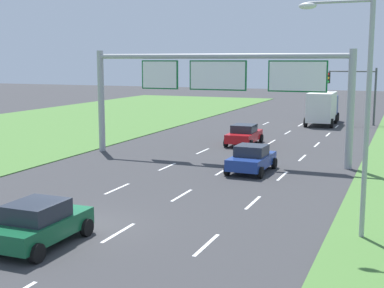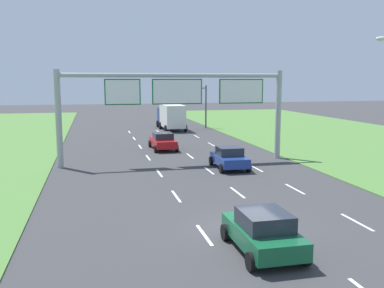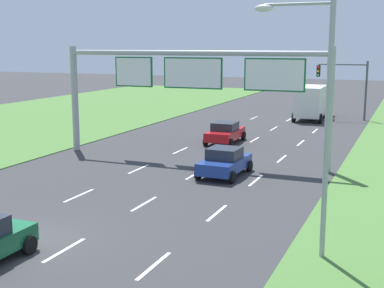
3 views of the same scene
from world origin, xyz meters
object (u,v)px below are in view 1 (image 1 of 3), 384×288
at_px(car_lead_silver, 252,159).
at_px(traffic_light_mast, 355,86).
at_px(box_truck, 323,107).
at_px(car_near_red, 244,135).
at_px(sign_gantry, 220,83).
at_px(car_mid_lane, 39,223).
at_px(street_lamp, 357,97).

relative_size(car_lead_silver, traffic_light_mast, 0.72).
bearing_deg(box_truck, car_near_red, -104.18).
height_order(sign_gantry, traffic_light_mast, sign_gantry).
height_order(car_near_red, car_mid_lane, car_mid_lane).
height_order(car_near_red, car_lead_silver, car_lead_silver).
bearing_deg(street_lamp, car_near_red, 116.86).
xyz_separation_m(box_truck, traffic_light_mast, (2.89, 0.83, 2.14)).
xyz_separation_m(car_near_red, street_lamp, (9.69, -19.14, 4.30)).
xyz_separation_m(box_truck, sign_gantry, (-3.32, -21.86, 3.22)).
relative_size(sign_gantry, traffic_light_mast, 3.08).
bearing_deg(box_truck, street_lamp, -81.16).
height_order(car_lead_silver, box_truck, box_truck).
height_order(car_near_red, sign_gantry, sign_gantry).
bearing_deg(box_truck, car_lead_silver, -91.93).
bearing_deg(car_near_red, sign_gantry, -89.26).
bearing_deg(car_near_red, box_truck, 75.77).
bearing_deg(car_mid_lane, box_truck, 84.57).
bearing_deg(traffic_light_mast, car_lead_silver, -97.06).
distance_m(car_lead_silver, street_lamp, 12.39).
bearing_deg(sign_gantry, street_lamp, -53.32).
relative_size(traffic_light_mast, street_lamp, 0.66).
bearing_deg(car_mid_lane, car_near_red, 89.49).
xyz_separation_m(car_near_red, box_truck, (3.55, 15.44, 0.96)).
height_order(car_near_red, traffic_light_mast, traffic_light_mast).
xyz_separation_m(car_mid_lane, box_truck, (3.78, 39.55, 0.94)).
relative_size(car_mid_lane, street_lamp, 0.46).
distance_m(car_mid_lane, traffic_light_mast, 41.05).
height_order(sign_gantry, street_lamp, street_lamp).
bearing_deg(traffic_light_mast, street_lamp, -84.75).
height_order(car_near_red, street_lamp, street_lamp).
height_order(box_truck, street_lamp, street_lamp).
relative_size(box_truck, traffic_light_mast, 1.32).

